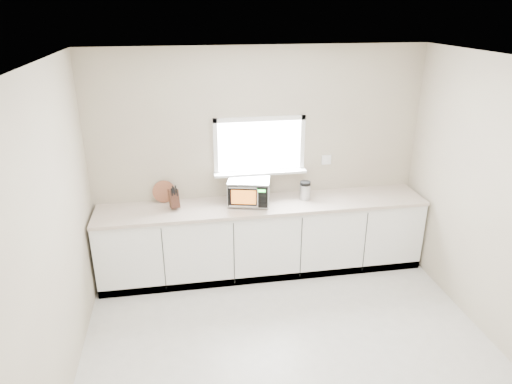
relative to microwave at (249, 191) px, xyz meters
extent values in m
plane|color=beige|center=(0.17, -1.72, -1.08)|extent=(4.00, 4.00, 0.00)
cube|color=#C1B89A|center=(0.17, 0.28, 0.27)|extent=(4.00, 0.02, 2.70)
cube|color=white|center=(0.17, 0.26, 0.47)|extent=(1.00, 0.02, 0.60)
cube|color=white|center=(0.17, 0.20, 0.15)|extent=(1.12, 0.16, 0.03)
cube|color=white|center=(0.17, 0.25, 0.79)|extent=(1.10, 0.04, 0.05)
cube|color=white|center=(0.17, 0.25, 0.14)|extent=(1.10, 0.04, 0.05)
cube|color=white|center=(-0.36, 0.25, 0.47)|extent=(0.05, 0.04, 0.70)
cube|color=white|center=(0.69, 0.25, 0.47)|extent=(0.05, 0.04, 0.70)
cube|color=white|center=(1.02, 0.27, 0.24)|extent=(0.12, 0.01, 0.12)
cube|color=white|center=(0.17, -0.02, -0.64)|extent=(3.92, 0.60, 0.88)
cube|color=beige|center=(0.17, -0.03, -0.18)|extent=(3.92, 0.64, 0.04)
cylinder|color=black|center=(-0.23, -0.08, -0.15)|extent=(0.02, 0.02, 0.01)
cylinder|color=black|center=(-0.16, 0.19, -0.15)|extent=(0.02, 0.02, 0.01)
cylinder|color=black|center=(0.16, -0.18, -0.15)|extent=(0.02, 0.02, 0.01)
cylinder|color=black|center=(0.23, 0.10, -0.15)|extent=(0.02, 0.02, 0.01)
cube|color=#AFB1B6|center=(0.00, 0.01, 0.00)|extent=(0.55, 0.46, 0.28)
cube|color=black|center=(-0.04, -0.17, 0.00)|extent=(0.45, 0.12, 0.25)
cube|color=orange|center=(-0.09, -0.17, 0.00)|extent=(0.27, 0.07, 0.17)
cylinder|color=silver|center=(0.06, -0.23, 0.00)|extent=(0.02, 0.02, 0.22)
cube|color=black|center=(0.11, -0.22, 0.00)|extent=(0.11, 0.03, 0.25)
cube|color=#19FF33|center=(0.11, -0.22, 0.08)|extent=(0.08, 0.02, 0.03)
cube|color=silver|center=(0.00, 0.01, 0.14)|extent=(0.55, 0.46, 0.01)
cube|color=#442518|center=(-0.87, 0.01, -0.04)|extent=(0.14, 0.22, 0.25)
cube|color=black|center=(-0.89, -0.04, 0.06)|extent=(0.02, 0.04, 0.09)
cube|color=black|center=(-0.86, -0.03, 0.07)|extent=(0.02, 0.04, 0.09)
cube|color=black|center=(-0.84, -0.03, 0.05)|extent=(0.02, 0.04, 0.09)
cube|color=black|center=(-0.88, -0.04, 0.09)|extent=(0.02, 0.04, 0.09)
cube|color=black|center=(-0.85, -0.03, 0.09)|extent=(0.02, 0.04, 0.09)
cylinder|color=brown|center=(-0.99, 0.22, -0.03)|extent=(0.27, 0.06, 0.27)
cylinder|color=#AFB1B6|center=(0.69, 0.02, -0.07)|extent=(0.15, 0.15, 0.18)
cylinder|color=black|center=(0.69, 0.02, 0.05)|extent=(0.15, 0.15, 0.04)
camera|label=1|loc=(-0.76, -4.90, 2.02)|focal=32.00mm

